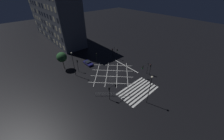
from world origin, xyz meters
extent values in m
plane|color=black|center=(0.00, 0.00, 0.00)|extent=(200.00, 200.00, 0.00)
cube|color=silver|center=(0.00, -7.85, 0.00)|extent=(10.92, 0.50, 0.01)
cube|color=silver|center=(0.00, -8.75, 0.00)|extent=(10.92, 0.50, 0.01)
cube|color=silver|center=(0.00, -9.65, 0.00)|extent=(10.92, 0.50, 0.01)
cube|color=silver|center=(0.00, -10.55, 0.00)|extent=(10.92, 0.50, 0.01)
cube|color=silver|center=(0.00, -11.45, 0.00)|extent=(10.92, 0.50, 0.01)
cube|color=silver|center=(0.00, -12.35, 0.00)|extent=(10.92, 0.50, 0.01)
cube|color=silver|center=(0.00, -13.25, 0.00)|extent=(10.92, 0.50, 0.01)
cube|color=silver|center=(3.43, -3.43, 0.00)|extent=(9.54, 9.54, 0.01)
cube|color=silver|center=(-3.43, -3.43, 0.00)|extent=(9.54, 9.54, 0.01)
cube|color=silver|center=(1.14, -1.14, 0.00)|extent=(9.54, 9.54, 0.01)
cube|color=silver|center=(-1.14, -1.14, 0.00)|extent=(9.54, 9.54, 0.01)
cube|color=silver|center=(-1.14, 1.14, 0.00)|extent=(9.54, 9.54, 0.01)
cube|color=silver|center=(1.14, 1.14, 0.00)|extent=(9.54, 9.54, 0.01)
cube|color=silver|center=(-3.43, 3.43, 0.00)|extent=(9.54, 9.54, 0.01)
cube|color=silver|center=(3.43, 3.43, 0.00)|extent=(9.54, 9.54, 0.01)
cube|color=silver|center=(6.57, 0.00, 0.00)|extent=(0.30, 10.92, 0.01)
cube|color=#4C515B|center=(0.00, 41.91, 14.10)|extent=(10.00, 39.45, 28.20)
cube|color=black|center=(-5.03, 59.84, 2.00)|extent=(0.06, 1.40, 1.80)
cube|color=beige|center=(-5.03, 56.25, 2.00)|extent=(0.06, 1.40, 1.80)
cube|color=black|center=(-5.03, 52.67, 2.00)|extent=(0.06, 1.40, 1.80)
cube|color=beige|center=(-5.03, 49.08, 2.00)|extent=(0.06, 1.40, 1.80)
cube|color=black|center=(-5.03, 45.50, 2.00)|extent=(0.06, 1.40, 1.80)
cube|color=beige|center=(-5.03, 41.91, 2.00)|extent=(0.06, 1.40, 1.80)
cube|color=black|center=(-5.03, 38.32, 2.00)|extent=(0.06, 1.40, 1.80)
cube|color=beige|center=(-5.03, 34.74, 2.00)|extent=(0.06, 1.40, 1.80)
cube|color=beige|center=(-5.03, 31.15, 2.00)|extent=(0.06, 1.40, 1.80)
cube|color=beige|center=(-5.03, 27.57, 2.00)|extent=(0.06, 1.40, 1.80)
cube|color=beige|center=(-5.03, 23.98, 2.00)|extent=(0.06, 1.40, 1.80)
cube|color=beige|center=(-5.03, 59.84, 5.60)|extent=(0.06, 1.40, 1.80)
cube|color=black|center=(-5.03, 56.25, 5.60)|extent=(0.06, 1.40, 1.80)
cube|color=black|center=(-5.03, 52.67, 5.60)|extent=(0.06, 1.40, 1.80)
cube|color=beige|center=(-5.03, 49.08, 5.60)|extent=(0.06, 1.40, 1.80)
cube|color=black|center=(-5.03, 45.50, 5.60)|extent=(0.06, 1.40, 1.80)
cube|color=beige|center=(-5.03, 41.91, 5.60)|extent=(0.06, 1.40, 1.80)
cube|color=black|center=(-5.03, 38.32, 5.60)|extent=(0.06, 1.40, 1.80)
cube|color=black|center=(-5.03, 34.74, 5.60)|extent=(0.06, 1.40, 1.80)
cube|color=beige|center=(-5.03, 31.15, 5.60)|extent=(0.06, 1.40, 1.80)
cube|color=beige|center=(-5.03, 27.57, 5.60)|extent=(0.06, 1.40, 1.80)
cube|color=black|center=(-5.03, 23.98, 5.60)|extent=(0.06, 1.40, 1.80)
cube|color=beige|center=(-5.03, 59.84, 9.20)|extent=(0.06, 1.40, 1.80)
cube|color=beige|center=(-5.03, 56.25, 9.20)|extent=(0.06, 1.40, 1.80)
cube|color=beige|center=(-5.03, 52.67, 9.20)|extent=(0.06, 1.40, 1.80)
cube|color=beige|center=(-5.03, 49.08, 9.20)|extent=(0.06, 1.40, 1.80)
cube|color=black|center=(-5.03, 45.50, 9.20)|extent=(0.06, 1.40, 1.80)
cube|color=black|center=(-5.03, 41.91, 9.20)|extent=(0.06, 1.40, 1.80)
cube|color=beige|center=(-5.03, 38.32, 9.20)|extent=(0.06, 1.40, 1.80)
cube|color=beige|center=(-5.03, 34.74, 9.20)|extent=(0.06, 1.40, 1.80)
cube|color=black|center=(-5.03, 31.15, 9.20)|extent=(0.06, 1.40, 1.80)
cube|color=beige|center=(-5.03, 27.57, 9.20)|extent=(0.06, 1.40, 1.80)
cube|color=beige|center=(-5.03, 23.98, 9.20)|extent=(0.06, 1.40, 1.80)
cube|color=beige|center=(-5.03, 59.84, 12.80)|extent=(0.06, 1.40, 1.80)
cube|color=beige|center=(-5.03, 56.25, 12.80)|extent=(0.06, 1.40, 1.80)
cube|color=black|center=(-5.03, 52.67, 12.80)|extent=(0.06, 1.40, 1.80)
cube|color=beige|center=(-5.03, 49.08, 12.80)|extent=(0.06, 1.40, 1.80)
cube|color=black|center=(-5.03, 45.50, 12.80)|extent=(0.06, 1.40, 1.80)
cube|color=black|center=(-5.03, 41.91, 12.80)|extent=(0.06, 1.40, 1.80)
cube|color=black|center=(-5.03, 38.32, 12.80)|extent=(0.06, 1.40, 1.80)
cube|color=black|center=(-5.03, 34.74, 12.80)|extent=(0.06, 1.40, 1.80)
cube|color=black|center=(-5.03, 31.15, 12.80)|extent=(0.06, 1.40, 1.80)
cube|color=beige|center=(-5.03, 27.57, 12.80)|extent=(0.06, 1.40, 1.80)
cube|color=black|center=(-5.03, 23.98, 12.80)|extent=(0.06, 1.40, 1.80)
cube|color=beige|center=(-5.03, 59.84, 16.40)|extent=(0.06, 1.40, 1.80)
cube|color=black|center=(-5.03, 56.25, 16.40)|extent=(0.06, 1.40, 1.80)
cube|color=black|center=(-5.03, 52.67, 16.40)|extent=(0.06, 1.40, 1.80)
cube|color=black|center=(-5.03, 49.08, 16.40)|extent=(0.06, 1.40, 1.80)
cube|color=beige|center=(-5.03, 45.50, 16.40)|extent=(0.06, 1.40, 1.80)
cube|color=black|center=(-5.03, 41.91, 16.40)|extent=(0.06, 1.40, 1.80)
cube|color=black|center=(-5.03, 38.32, 16.40)|extent=(0.06, 1.40, 1.80)
cube|color=beige|center=(-5.03, 34.74, 16.40)|extent=(0.06, 1.40, 1.80)
cube|color=beige|center=(-5.03, 31.15, 16.40)|extent=(0.06, 1.40, 1.80)
cube|color=beige|center=(-5.03, 27.57, 16.40)|extent=(0.06, 1.40, 1.80)
cube|color=beige|center=(-5.03, 23.98, 16.40)|extent=(0.06, 1.40, 1.80)
cylinder|color=black|center=(-7.84, -7.94, 2.03)|extent=(0.11, 0.11, 4.06)
cylinder|color=black|center=(-6.83, -7.94, 3.91)|extent=(2.03, 0.09, 0.09)
cube|color=black|center=(-5.81, -7.94, 3.46)|extent=(0.16, 0.28, 0.90)
sphere|color=red|center=(-5.70, -7.94, 3.76)|extent=(0.18, 0.18, 0.18)
sphere|color=black|center=(-5.70, -7.94, 3.46)|extent=(0.18, 0.18, 0.18)
sphere|color=black|center=(-5.70, -7.94, 3.16)|extent=(0.18, 0.18, 0.18)
cube|color=black|center=(-5.90, -7.94, 3.46)|extent=(0.02, 0.36, 0.98)
cylinder|color=black|center=(8.26, -8.43, 1.96)|extent=(0.11, 0.11, 3.92)
cube|color=black|center=(8.26, -8.29, 3.42)|extent=(0.28, 0.16, 0.90)
sphere|color=red|center=(8.26, -8.18, 3.72)|extent=(0.18, 0.18, 0.18)
sphere|color=black|center=(8.26, -8.18, 3.42)|extent=(0.18, 0.18, 0.18)
sphere|color=black|center=(8.26, -8.18, 3.12)|extent=(0.18, 0.18, 0.18)
cube|color=black|center=(8.26, -8.38, 3.42)|extent=(0.36, 0.02, 0.98)
cylinder|color=black|center=(-7.51, 8.07, 2.18)|extent=(0.11, 0.11, 4.37)
cube|color=black|center=(-7.37, 8.07, 3.87)|extent=(0.16, 0.28, 0.90)
sphere|color=black|center=(-7.26, 8.07, 4.17)|extent=(0.18, 0.18, 0.18)
sphere|color=black|center=(-7.26, 8.07, 3.87)|extent=(0.18, 0.18, 0.18)
sphere|color=green|center=(-7.26, 8.07, 3.57)|extent=(0.18, 0.18, 0.18)
cube|color=black|center=(-7.46, 8.07, 3.87)|extent=(0.02, 0.36, 0.98)
cylinder|color=black|center=(7.56, 7.34, 2.24)|extent=(0.11, 0.11, 4.48)
cylinder|color=black|center=(7.56, 6.47, 4.33)|extent=(0.09, 1.74, 0.09)
cube|color=black|center=(7.56, 5.60, 3.88)|extent=(0.28, 0.16, 0.90)
sphere|color=black|center=(7.56, 5.49, 4.18)|extent=(0.18, 0.18, 0.18)
sphere|color=black|center=(7.56, 5.49, 3.88)|extent=(0.18, 0.18, 0.18)
sphere|color=green|center=(7.56, 5.49, 3.58)|extent=(0.18, 0.18, 0.18)
cube|color=black|center=(7.56, 5.69, 3.88)|extent=(0.36, 0.02, 0.98)
cylinder|color=black|center=(8.24, -7.49, 2.11)|extent=(0.11, 0.11, 4.22)
cylinder|color=black|center=(6.79, -7.49, 4.07)|extent=(2.91, 0.09, 0.09)
cube|color=black|center=(5.33, -7.49, 3.62)|extent=(0.16, 0.28, 0.90)
sphere|color=black|center=(5.22, -7.49, 3.92)|extent=(0.18, 0.18, 0.18)
sphere|color=black|center=(5.22, -7.49, 3.62)|extent=(0.18, 0.18, 0.18)
sphere|color=green|center=(5.22, -7.49, 3.32)|extent=(0.18, 0.18, 0.18)
cube|color=black|center=(5.42, -7.49, 3.62)|extent=(0.02, 0.36, 0.98)
cylinder|color=black|center=(7.33, 7.91, 1.85)|extent=(0.11, 0.11, 3.70)
cube|color=black|center=(7.19, 7.91, 3.20)|extent=(0.16, 0.28, 0.90)
sphere|color=red|center=(7.08, 7.91, 3.50)|extent=(0.18, 0.18, 0.18)
sphere|color=black|center=(7.08, 7.91, 3.20)|extent=(0.18, 0.18, 0.18)
sphere|color=black|center=(7.08, 7.91, 2.90)|extent=(0.18, 0.18, 0.18)
cube|color=black|center=(7.28, 7.91, 3.20)|extent=(0.02, 0.36, 0.98)
cylinder|color=black|center=(-7.81, -7.94, 2.03)|extent=(0.11, 0.11, 4.05)
cube|color=black|center=(-7.81, -7.80, 3.55)|extent=(0.28, 0.16, 0.90)
sphere|color=red|center=(-7.81, -7.69, 3.85)|extent=(0.18, 0.18, 0.18)
sphere|color=black|center=(-7.81, -7.69, 3.55)|extent=(0.18, 0.18, 0.18)
sphere|color=black|center=(-7.81, -7.69, 3.25)|extent=(0.18, 0.18, 0.18)
cube|color=black|center=(-7.81, -7.89, 3.55)|extent=(0.36, 0.02, 0.98)
cylinder|color=black|center=(-0.15, 8.01, 2.16)|extent=(0.11, 0.11, 4.33)
cube|color=black|center=(-0.15, 7.88, 3.83)|extent=(0.28, 0.16, 0.90)
sphere|color=black|center=(-0.15, 7.77, 4.13)|extent=(0.18, 0.18, 0.18)
sphere|color=black|center=(-0.15, 7.77, 3.83)|extent=(0.18, 0.18, 0.18)
sphere|color=green|center=(-0.15, 7.77, 3.53)|extent=(0.18, 0.18, 0.18)
cube|color=black|center=(-0.15, 7.97, 3.83)|extent=(0.36, 0.02, 0.98)
cylinder|color=black|center=(-9.24, 6.71, 3.84)|extent=(0.14, 0.14, 7.68)
sphere|color=#F4EAC6|center=(-9.24, 6.71, 7.82)|extent=(0.46, 0.46, 0.46)
cylinder|color=black|center=(-1.73, -14.54, 3.80)|extent=(0.14, 0.14, 7.60)
sphere|color=#F4EAC6|center=(-1.73, -14.54, 7.75)|extent=(0.50, 0.50, 0.50)
cylinder|color=#38281C|center=(-10.26, 12.75, 1.61)|extent=(0.22, 0.22, 3.23)
sphere|color=#235128|center=(-10.26, 12.75, 4.43)|extent=(3.21, 3.21, 3.21)
cube|color=#191951|center=(-2.73, 9.74, 0.47)|extent=(1.89, 4.05, 0.56)
cube|color=black|center=(-2.73, 9.84, 0.96)|extent=(1.66, 1.70, 0.42)
sphere|color=white|center=(-2.14, 7.76, 0.41)|extent=(0.16, 0.16, 0.16)
sphere|color=white|center=(-3.32, 7.76, 0.41)|extent=(0.16, 0.16, 0.16)
cylinder|color=black|center=(-1.91, 8.48, 0.32)|extent=(0.20, 0.65, 0.65)
cylinder|color=black|center=(-3.55, 8.48, 0.32)|extent=(0.20, 0.65, 0.65)
cylinder|color=black|center=(-1.91, 11.00, 0.32)|extent=(0.20, 0.65, 0.65)
cylinder|color=black|center=(-3.55, 11.00, 0.32)|extent=(0.20, 0.65, 0.65)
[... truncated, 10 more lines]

